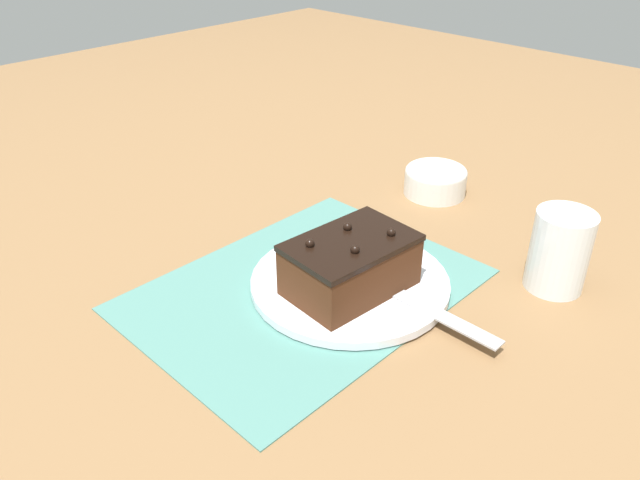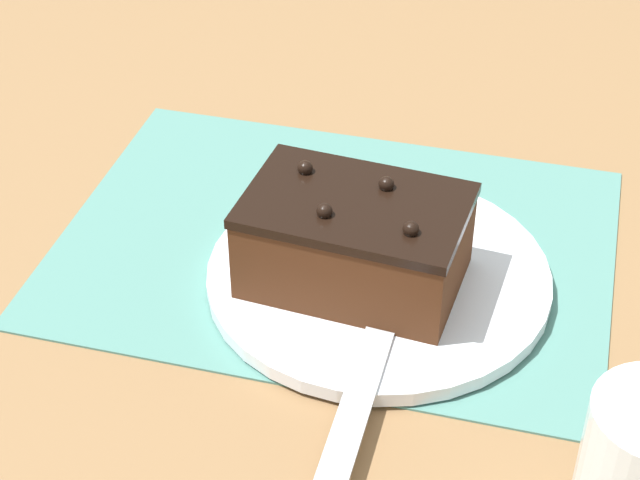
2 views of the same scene
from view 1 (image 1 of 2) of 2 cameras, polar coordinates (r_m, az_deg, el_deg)
The scene contains 7 objects.
ground_plane at distance 0.87m, azimuth -1.37°, elevation -4.57°, with size 3.00×3.00×0.00m, color olive.
placemat_woven at distance 0.87m, azimuth -1.37°, elevation -4.46°, with size 0.46×0.34×0.00m, color slate.
cake_plate at distance 0.87m, azimuth 2.75°, elevation -3.88°, with size 0.28×0.28×0.01m.
chocolate_cake at distance 0.83m, azimuth 2.79°, elevation -2.24°, with size 0.18×0.12×0.08m.
serving_knife at distance 0.84m, azimuth 7.07°, elevation -4.63°, with size 0.02×0.23×0.01m.
drinking_glass at distance 0.91m, azimuth 21.06°, elevation -0.94°, with size 0.08×0.08×0.11m.
small_bowl at distance 1.14m, azimuth 10.51°, elevation 5.42°, with size 0.11×0.11×0.05m.
Camera 1 is at (0.50, 0.51, 0.50)m, focal length 35.00 mm.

